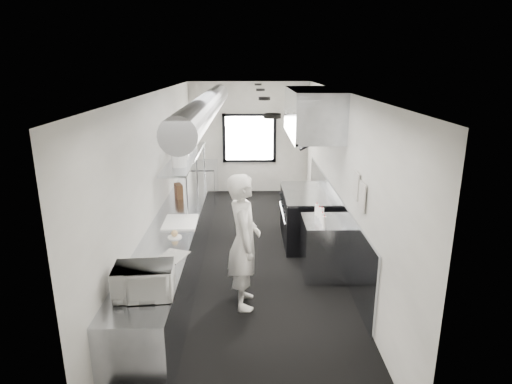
{
  "coord_description": "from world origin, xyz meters",
  "views": [
    {
      "loc": [
        -0.01,
        -6.96,
        3.23
      ],
      "look_at": [
        0.1,
        -0.2,
        1.22
      ],
      "focal_mm": 30.5,
      "sensor_mm": 36.0,
      "label": 1
    }
  ],
  "objects_px": {
    "knife_block": "(179,191)",
    "deli_tub_a": "(134,271)",
    "bottle_station": "(323,248)",
    "microwave": "(144,281)",
    "cutting_board": "(180,222)",
    "pass_shelf": "(186,158)",
    "squeeze_bottle_c": "(322,214)",
    "squeeze_bottle_e": "(317,210)",
    "far_work_table": "(202,183)",
    "plate_stack_a": "(179,157)",
    "plate_stack_b": "(181,150)",
    "deli_tub_b": "(139,268)",
    "small_plate": "(175,237)",
    "squeeze_bottle_d": "(319,212)",
    "exhaust_hood": "(312,113)",
    "squeeze_bottle_a": "(324,222)",
    "line_cook": "(244,241)",
    "squeeze_bottle_b": "(323,218)",
    "plate_stack_d": "(191,139)",
    "plate_stack_c": "(186,144)",
    "prep_counter": "(178,244)",
    "range": "(305,216)"
  },
  "relations": [
    {
      "from": "plate_stack_b",
      "to": "squeeze_bottle_b",
      "type": "bearing_deg",
      "value": -33.13
    },
    {
      "from": "squeeze_bottle_d",
      "to": "deli_tub_a",
      "type": "bearing_deg",
      "value": -142.06
    },
    {
      "from": "pass_shelf",
      "to": "range",
      "type": "relative_size",
      "value": 1.88
    },
    {
      "from": "deli_tub_a",
      "to": "deli_tub_b",
      "type": "distance_m",
      "value": 0.08
    },
    {
      "from": "deli_tub_b",
      "to": "plate_stack_b",
      "type": "distance_m",
      "value": 3.17
    },
    {
      "from": "cutting_board",
      "to": "squeeze_bottle_b",
      "type": "relative_size",
      "value": 4.03
    },
    {
      "from": "deli_tub_b",
      "to": "line_cook",
      "type": "bearing_deg",
      "value": 33.45
    },
    {
      "from": "plate_stack_a",
      "to": "squeeze_bottle_e",
      "type": "bearing_deg",
      "value": -14.63
    },
    {
      "from": "deli_tub_a",
      "to": "plate_stack_a",
      "type": "distance_m",
      "value": 2.7
    },
    {
      "from": "far_work_table",
      "to": "squeeze_bottle_a",
      "type": "xyz_separation_m",
      "value": [
        2.23,
        -4.21,
        0.54
      ]
    },
    {
      "from": "prep_counter",
      "to": "plate_stack_c",
      "type": "height_order",
      "value": "plate_stack_c"
    },
    {
      "from": "deli_tub_a",
      "to": "squeeze_bottle_c",
      "type": "bearing_deg",
      "value": 35.73
    },
    {
      "from": "bottle_station",
      "to": "line_cook",
      "type": "bearing_deg",
      "value": -144.75
    },
    {
      "from": "cutting_board",
      "to": "squeeze_bottle_c",
      "type": "xyz_separation_m",
      "value": [
        2.16,
        0.07,
        0.09
      ]
    },
    {
      "from": "far_work_table",
      "to": "squeeze_bottle_a",
      "type": "relative_size",
      "value": 6.6
    },
    {
      "from": "knife_block",
      "to": "deli_tub_a",
      "type": "bearing_deg",
      "value": -113.79
    },
    {
      "from": "plate_stack_c",
      "to": "squeeze_bottle_c",
      "type": "distance_m",
      "value": 3.12
    },
    {
      "from": "pass_shelf",
      "to": "range",
      "type": "distance_m",
      "value": 2.49
    },
    {
      "from": "pass_shelf",
      "to": "line_cook",
      "type": "bearing_deg",
      "value": -66.74
    },
    {
      "from": "prep_counter",
      "to": "range",
      "type": "distance_m",
      "value": 2.5
    },
    {
      "from": "far_work_table",
      "to": "plate_stack_d",
      "type": "distance_m",
      "value": 1.91
    },
    {
      "from": "exhaust_hood",
      "to": "squeeze_bottle_d",
      "type": "distance_m",
      "value": 1.88
    },
    {
      "from": "knife_block",
      "to": "squeeze_bottle_c",
      "type": "relative_size",
      "value": 1.29
    },
    {
      "from": "plate_stack_a",
      "to": "squeeze_bottle_c",
      "type": "xyz_separation_m",
      "value": [
        2.28,
        -0.82,
        -0.72
      ]
    },
    {
      "from": "small_plate",
      "to": "cutting_board",
      "type": "relative_size",
      "value": 0.3
    },
    {
      "from": "deli_tub_b",
      "to": "squeeze_bottle_a",
      "type": "bearing_deg",
      "value": 29.81
    },
    {
      "from": "plate_stack_a",
      "to": "squeeze_bottle_e",
      "type": "distance_m",
      "value": 2.43
    },
    {
      "from": "microwave",
      "to": "small_plate",
      "type": "height_order",
      "value": "microwave"
    },
    {
      "from": "far_work_table",
      "to": "plate_stack_a",
      "type": "xyz_separation_m",
      "value": [
        -0.02,
        -3.06,
        1.27
      ]
    },
    {
      "from": "microwave",
      "to": "deli_tub_a",
      "type": "xyz_separation_m",
      "value": [
        -0.23,
        0.47,
        -0.12
      ]
    },
    {
      "from": "exhaust_hood",
      "to": "squeeze_bottle_a",
      "type": "distance_m",
      "value": 2.21
    },
    {
      "from": "pass_shelf",
      "to": "squeeze_bottle_c",
      "type": "relative_size",
      "value": 15.04
    },
    {
      "from": "small_plate",
      "to": "plate_stack_c",
      "type": "relative_size",
      "value": 0.54
    },
    {
      "from": "plate_stack_d",
      "to": "plate_stack_a",
      "type": "bearing_deg",
      "value": -89.64
    },
    {
      "from": "plate_stack_b",
      "to": "squeeze_bottle_e",
      "type": "xyz_separation_m",
      "value": [
        2.28,
        -1.14,
        -0.74
      ]
    },
    {
      "from": "deli_tub_a",
      "to": "plate_stack_a",
      "type": "xyz_separation_m",
      "value": [
        0.16,
        2.58,
        0.77
      ]
    },
    {
      "from": "bottle_station",
      "to": "squeeze_bottle_e",
      "type": "distance_m",
      "value": 0.61
    },
    {
      "from": "pass_shelf",
      "to": "plate_stack_a",
      "type": "xyz_separation_m",
      "value": [
        0.02,
        -0.86,
        0.19
      ]
    },
    {
      "from": "bottle_station",
      "to": "microwave",
      "type": "height_order",
      "value": "microwave"
    },
    {
      "from": "exhaust_hood",
      "to": "deli_tub_b",
      "type": "xyz_separation_m",
      "value": [
        -2.39,
        -3.07,
        -1.44
      ]
    },
    {
      "from": "bottle_station",
      "to": "exhaust_hood",
      "type": "bearing_deg",
      "value": 92.18
    },
    {
      "from": "deli_tub_a",
      "to": "cutting_board",
      "type": "distance_m",
      "value": 1.71
    },
    {
      "from": "far_work_table",
      "to": "deli_tub_a",
      "type": "bearing_deg",
      "value": -91.89
    },
    {
      "from": "range",
      "to": "deli_tub_b",
      "type": "distance_m",
      "value": 3.89
    },
    {
      "from": "squeeze_bottle_d",
      "to": "pass_shelf",
      "type": "bearing_deg",
      "value": 145.72
    },
    {
      "from": "cutting_board",
      "to": "squeeze_bottle_e",
      "type": "relative_size",
      "value": 3.58
    },
    {
      "from": "deli_tub_a",
      "to": "squeeze_bottle_a",
      "type": "xyz_separation_m",
      "value": [
        2.42,
        1.43,
        0.04
      ]
    },
    {
      "from": "small_plate",
      "to": "line_cook",
      "type": "bearing_deg",
      "value": -13.72
    },
    {
      "from": "microwave",
      "to": "squeeze_bottle_e",
      "type": "relative_size",
      "value": 3.02
    },
    {
      "from": "prep_counter",
      "to": "squeeze_bottle_b",
      "type": "distance_m",
      "value": 2.33
    }
  ]
}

